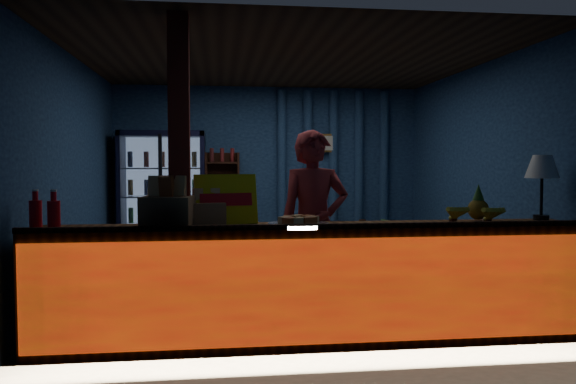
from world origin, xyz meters
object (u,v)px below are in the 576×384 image
(shopkeeper, at_px, (314,226))
(green_chair, at_px, (376,242))
(table_lamp, at_px, (542,169))
(pastry_tray, at_px, (299,223))

(shopkeeper, bearing_deg, green_chair, 60.41)
(table_lamp, bearing_deg, green_chair, 100.30)
(pastry_tray, relative_size, table_lamp, 0.86)
(green_chair, relative_size, pastry_tray, 1.41)
(pastry_tray, xyz_separation_m, table_lamp, (2.18, 0.23, 0.42))
(green_chair, distance_m, table_lamp, 3.41)
(shopkeeper, distance_m, pastry_tray, 0.72)
(shopkeeper, bearing_deg, table_lamp, -15.94)
(shopkeeper, relative_size, pastry_tray, 3.58)
(green_chair, bearing_deg, shopkeeper, 47.31)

